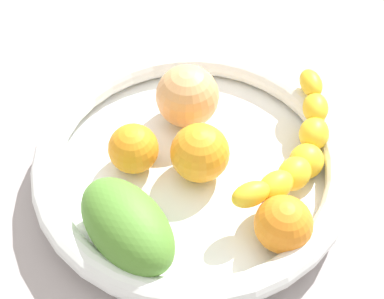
{
  "coord_description": "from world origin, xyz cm",
  "views": [
    {
      "loc": [
        -35.75,
        -1.98,
        50.64
      ],
      "look_at": [
        0.0,
        0.0,
        7.84
      ],
      "focal_mm": 49.22,
      "sensor_mm": 36.0,
      "label": 1
    }
  ],
  "objects": [
    {
      "name": "peach_blush",
      "position": [
        7.36,
        0.93,
        8.49
      ],
      "size": [
        7.3,
        7.3,
        7.3
      ],
      "primitive_type": "sphere",
      "color": "#E9A769",
      "rests_on": "fruit_bowl"
    },
    {
      "name": "orange_mid_left",
      "position": [
        -0.56,
        -0.87,
        8.01
      ],
      "size": [
        6.33,
        6.33,
        6.33
      ],
      "primitive_type": "sphere",
      "color": "orange",
      "rests_on": "fruit_bowl"
    },
    {
      "name": "orange_mid_right",
      "position": [
        -0.19,
        6.28,
        7.57
      ],
      "size": [
        5.46,
        5.46,
        5.46
      ],
      "primitive_type": "sphere",
      "color": "orange",
      "rests_on": "fruit_bowl"
    },
    {
      "name": "mango_green",
      "position": [
        -9.86,
        5.6,
        8.1
      ],
      "size": [
        13.49,
        13.15,
        6.52
      ],
      "primitive_type": "ellipsoid",
      "rotation": [
        0.0,
        0.0,
        3.88
      ],
      "color": "#538D32",
      "rests_on": "fruit_bowl"
    },
    {
      "name": "fruit_bowl",
      "position": [
        0.0,
        0.0,
        5.44
      ],
      "size": [
        34.43,
        34.43,
        4.75
      ],
      "color": "white",
      "rests_on": "kitchen_counter"
    },
    {
      "name": "banana_draped_left",
      "position": [
        0.68,
        -11.35,
        7.91
      ],
      "size": [
        20.2,
        11.57,
        5.66
      ],
      "color": "yellow",
      "rests_on": "fruit_bowl"
    },
    {
      "name": "orange_front",
      "position": [
        -8.65,
        -9.2,
        7.67
      ],
      "size": [
        5.67,
        5.67,
        5.67
      ],
      "primitive_type": "sphere",
      "color": "orange",
      "rests_on": "fruit_bowl"
    },
    {
      "name": "kitchen_counter",
      "position": [
        0.0,
        0.0,
        1.5
      ],
      "size": [
        120.0,
        120.0,
        3.0
      ],
      "primitive_type": "cube",
      "color": "#9A9294",
      "rests_on": "ground"
    }
  ]
}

